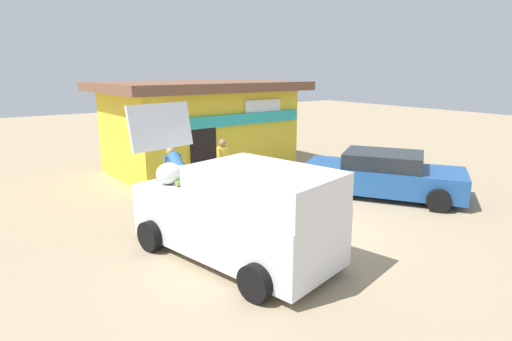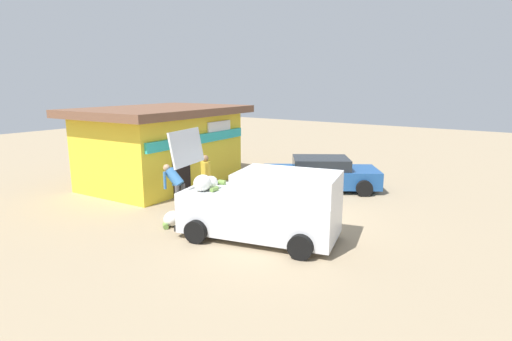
{
  "view_description": "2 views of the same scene",
  "coord_description": "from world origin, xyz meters",
  "views": [
    {
      "loc": [
        -5.79,
        -6.81,
        3.53
      ],
      "look_at": [
        0.23,
        2.01,
        0.92
      ],
      "focal_mm": 28.85,
      "sensor_mm": 36.0,
      "label": 1
    },
    {
      "loc": [
        -10.49,
        -6.39,
        4.09
      ],
      "look_at": [
        0.56,
        1.49,
        1.19
      ],
      "focal_mm": 28.65,
      "sensor_mm": 36.0,
      "label": 2
    }
  ],
  "objects": [
    {
      "name": "delivery_van",
      "position": [
        -1.93,
        -0.56,
        0.93
      ],
      "size": [
        2.86,
        4.61,
        2.84
      ],
      "color": "silver",
      "rests_on": "ground_plane"
    },
    {
      "name": "ground_plane",
      "position": [
        0.0,
        0.0,
        0.0
      ],
      "size": [
        60.0,
        60.0,
        0.0
      ],
      "primitive_type": "plane",
      "color": "#9E896B"
    },
    {
      "name": "unloaded_banana_pile",
      "position": [
        -2.62,
        2.21,
        0.2
      ],
      "size": [
        0.87,
        0.71,
        0.43
      ],
      "color": "silver",
      "rests_on": "ground_plane"
    },
    {
      "name": "parked_sedan",
      "position": [
        3.68,
        0.61,
        0.6
      ],
      "size": [
        3.98,
        4.7,
        1.27
      ],
      "color": "#1E4C8C",
      "rests_on": "ground_plane"
    },
    {
      "name": "customer_bending",
      "position": [
        -1.43,
        3.35,
        0.9
      ],
      "size": [
        0.61,
        0.75,
        1.49
      ],
      "color": "#4C4C51",
      "rests_on": "ground_plane"
    },
    {
      "name": "storefront_bar",
      "position": [
        0.81,
        6.4,
        1.63
      ],
      "size": [
        7.08,
        5.21,
        3.15
      ],
      "color": "yellow",
      "rests_on": "ground_plane"
    },
    {
      "name": "paint_bucket",
      "position": [
        2.77,
        3.5,
        0.18
      ],
      "size": [
        0.3,
        0.3,
        0.36
      ],
      "primitive_type": "cylinder",
      "color": "#BF3F33",
      "rests_on": "ground_plane"
    },
    {
      "name": "vendor_standing",
      "position": [
        -0.12,
        3.18,
        0.95
      ],
      "size": [
        0.48,
        0.48,
        1.64
      ],
      "color": "#726047",
      "rests_on": "ground_plane"
    }
  ]
}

